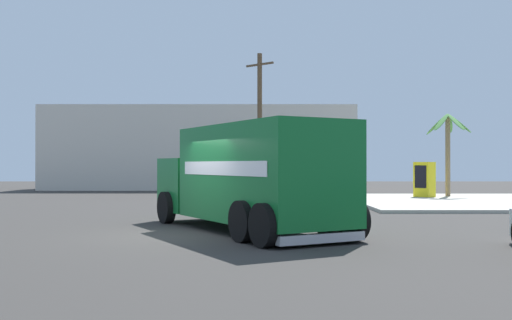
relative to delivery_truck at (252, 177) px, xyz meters
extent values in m
plane|color=#33302D|center=(-1.80, -0.77, -1.51)|extent=(100.00, 100.00, 0.00)
cube|color=#B2ADA0|center=(11.24, 12.26, -1.44)|extent=(12.68, 12.68, 0.14)
cube|color=#146B2D|center=(0.33, -0.61, 0.12)|extent=(4.87, 6.23, 2.56)
cube|color=#146B2D|center=(-1.57, 2.90, -0.31)|extent=(3.02, 2.82, 1.70)
cube|color=black|center=(-1.98, 3.65, 0.03)|extent=(1.81, 1.03, 0.88)
cube|color=#B2B2B7|center=(1.67, -3.07, -1.32)|extent=(2.12, 1.28, 0.21)
cube|color=white|center=(-0.73, -1.19, 0.25)|extent=(2.34, 4.28, 0.36)
cube|color=white|center=(1.40, -0.04, 0.25)|extent=(2.34, 4.28, 0.36)
cylinder|color=black|center=(-2.64, 2.26, -1.01)|extent=(0.72, 1.01, 1.00)
cylinder|color=black|center=(-0.46, 3.45, -1.01)|extent=(0.72, 1.01, 1.00)
cylinder|color=black|center=(-0.14, -2.34, -1.01)|extent=(0.72, 1.01, 1.00)
cylinder|color=black|center=(2.04, -1.16, -1.01)|extent=(0.72, 1.01, 1.00)
cylinder|color=black|center=(0.36, -3.27, -1.01)|extent=(0.72, 1.01, 1.00)
cylinder|color=black|center=(2.54, -2.08, -1.01)|extent=(0.72, 1.01, 1.00)
cube|color=yellow|center=(9.11, 15.05, -0.44)|extent=(1.16, 1.17, 1.85)
cube|color=black|center=(8.83, 14.79, -0.30)|extent=(0.48, 0.51, 1.18)
cylinder|color=#7A6647|center=(10.59, 15.79, 0.82)|extent=(0.26, 0.26, 4.37)
ellipsoid|color=#427F38|center=(11.25, 15.83, 2.59)|extent=(1.38, 0.46, 1.09)
ellipsoid|color=#427F38|center=(10.86, 16.41, 2.62)|extent=(0.89, 1.43, 1.04)
ellipsoid|color=#427F38|center=(10.14, 16.22, 2.55)|extent=(1.19, 1.16, 1.16)
ellipsoid|color=#427F38|center=(10.10, 15.31, 2.62)|extent=(1.26, 1.23, 1.03)
ellipsoid|color=#427F38|center=(10.82, 15.15, 2.62)|extent=(0.81, 1.44, 1.03)
cylinder|color=brown|center=(0.42, 21.21, 2.94)|extent=(0.30, 0.30, 8.91)
cube|color=brown|center=(0.42, 21.21, 6.70)|extent=(1.74, 1.53, 0.12)
cube|color=beige|center=(-4.03, 28.56, 1.56)|extent=(22.78, 6.00, 6.13)
camera|label=1|loc=(0.18, -16.49, 0.34)|focal=41.82mm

